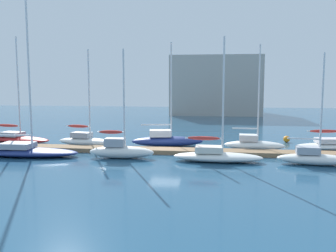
{
  "coord_description": "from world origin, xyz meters",
  "views": [
    {
      "loc": [
        4.19,
        -28.74,
        5.64
      ],
      "look_at": [
        0.0,
        2.0,
        2.0
      ],
      "focal_mm": 38.21,
      "sensor_mm": 36.0,
      "label": 1
    }
  ],
  "objects": [
    {
      "name": "mooring_buoy_yellow",
      "position": [
        -10.48,
        6.19,
        0.3
      ],
      "size": [
        0.6,
        0.6,
        0.6
      ],
      "primitive_type": "sphere",
      "color": "yellow",
      "rests_on": "ground_plane"
    },
    {
      "name": "harbor_building_distant",
      "position": [
        3.97,
        40.87,
        5.38
      ],
      "size": [
        16.48,
        12.76,
        10.77
      ],
      "primitive_type": "cube",
      "color": "#ADA89E",
      "rests_on": "ground_plane"
    },
    {
      "name": "sailboat_8",
      "position": [
        14.41,
        3.33,
        0.5
      ],
      "size": [
        7.06,
        2.72,
        10.73
      ],
      "rotation": [
        0.0,
        0.0,
        0.08
      ],
      "color": "white",
      "rests_on": "ground_plane"
    },
    {
      "name": "sailboat_7",
      "position": [
        11.06,
        -2.94,
        0.54
      ],
      "size": [
        5.31,
        1.9,
        7.78
      ],
      "rotation": [
        0.0,
        0.0,
        -0.09
      ],
      "color": "white",
      "rests_on": "ground_plane"
    },
    {
      "name": "sailboat_4",
      "position": [
        -0.28,
        3.18,
        0.61
      ],
      "size": [
        6.76,
        2.95,
        9.35
      ],
      "rotation": [
        0.0,
        0.0,
        0.17
      ],
      "color": "navy",
      "rests_on": "ground_plane"
    },
    {
      "name": "sailboat_2",
      "position": [
        -7.62,
        2.4,
        0.56
      ],
      "size": [
        6.08,
        2.55,
        8.74
      ],
      "rotation": [
        0.0,
        0.0,
        -0.17
      ],
      "color": "white",
      "rests_on": "ground_plane"
    },
    {
      "name": "sailboat_0",
      "position": [
        -15.06,
        3.35,
        0.48
      ],
      "size": [
        7.2,
        3.36,
        10.1
      ],
      "rotation": [
        0.0,
        0.0,
        -0.16
      ],
      "color": "#B21E1E",
      "rests_on": "ground_plane"
    },
    {
      "name": "ground_plane",
      "position": [
        0.0,
        0.0,
        0.0
      ],
      "size": [
        120.0,
        120.0,
        0.0
      ],
      "primitive_type": "plane",
      "color": "navy"
    },
    {
      "name": "dock_pier",
      "position": [
        0.0,
        0.0,
        0.18
      ],
      "size": [
        32.29,
        1.75,
        0.35
      ],
      "primitive_type": "cube",
      "color": "#846647",
      "rests_on": "ground_plane"
    },
    {
      "name": "sailboat_5",
      "position": [
        4.23,
        -2.81,
        0.51
      ],
      "size": [
        6.53,
        2.01,
        9.0
      ],
      "rotation": [
        0.0,
        0.0,
        -0.01
      ],
      "color": "white",
      "rests_on": "ground_plane"
    },
    {
      "name": "sailboat_3",
      "position": [
        -3.05,
        -2.58,
        0.66
      ],
      "size": [
        5.06,
        1.63,
        8.25
      ],
      "rotation": [
        0.0,
        0.0,
        0.04
      ],
      "color": "white",
      "rests_on": "ground_plane"
    },
    {
      "name": "sailboat_6",
      "position": [
        7.4,
        2.29,
        0.56
      ],
      "size": [
        5.21,
        2.01,
        8.95
      ],
      "rotation": [
        0.0,
        0.0,
        -0.05
      ],
      "color": "white",
      "rests_on": "ground_plane"
    },
    {
      "name": "sailboat_1",
      "position": [
        -10.63,
        -2.79,
        0.49
      ],
      "size": [
        8.27,
        2.76,
        12.81
      ],
      "rotation": [
        0.0,
        0.0,
        0.03
      ],
      "color": "navy",
      "rests_on": "ground_plane"
    },
    {
      "name": "mooring_buoy_orange",
      "position": [
        11.0,
        6.91,
        0.32
      ],
      "size": [
        0.63,
        0.63,
        0.63
      ],
      "primitive_type": "sphere",
      "color": "orange",
      "rests_on": "ground_plane"
    }
  ]
}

